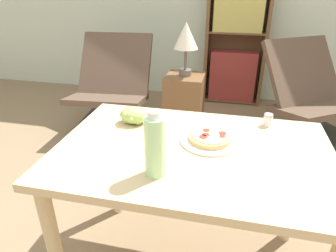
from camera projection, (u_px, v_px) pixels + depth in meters
dining_table at (192, 169)px, 1.30m from camera, size 1.15×0.76×0.72m
pizza_on_plate at (210, 139)px, 1.30m from camera, size 0.26×0.26×0.04m
grape_bunch at (134, 115)px, 1.46m from camera, size 0.14×0.12×0.08m
drink_bottle at (155, 146)px, 1.04m from camera, size 0.07×0.07×0.25m
salt_shaker at (268, 120)px, 1.43m from camera, size 0.04×0.04×0.06m
lounge_chair_near at (113, 101)px, 2.91m from camera, size 0.74×0.82×0.88m
lounge_chair_far at (309, 111)px, 2.69m from camera, size 0.94×1.01×0.88m
bookshelf at (236, 38)px, 3.37m from camera, size 0.68×0.24×1.63m
side_table at (184, 105)px, 2.80m from camera, size 0.34×0.34×0.58m
table_lamp at (186, 38)px, 2.53m from camera, size 0.21×0.21×0.46m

